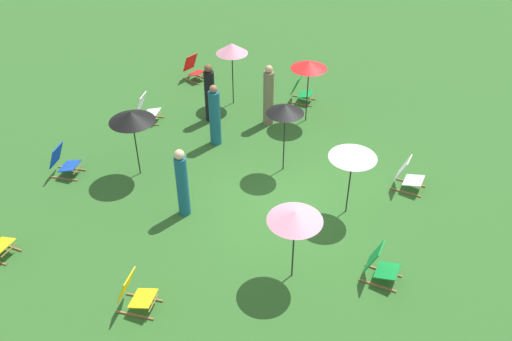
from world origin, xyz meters
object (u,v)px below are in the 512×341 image
Objects in this scene: umbrella_3 at (295,216)px; deckchair_6 at (194,69)px; deckchair_7 at (301,90)px; umbrella_1 at (131,117)px; person_1 at (215,117)px; deckchair_4 at (146,109)px; umbrella_0 at (232,49)px; umbrella_2 at (353,153)px; deckchair_2 at (63,162)px; umbrella_5 at (285,109)px; person_0 at (268,97)px; umbrella_4 at (309,65)px; deckchair_5 at (408,175)px; deckchair_1 at (380,265)px; person_2 at (182,184)px; person_3 at (210,94)px; deckchair_8 at (135,293)px.

deckchair_6 is at bearing 41.67° from umbrella_3.
umbrella_1 reaches higher than deckchair_7.
umbrella_3 is 5.26m from person_1.
umbrella_0 is at bearing -55.62° from deckchair_4.
umbrella_2 is 2.40m from umbrella_3.
deckchair_2 and deckchair_6 have the same top height.
umbrella_5 is (0.96, 1.95, 0.11)m from umbrella_2.
umbrella_2 is at bearing -127.53° from umbrella_0.
person_0 is at bearing 47.71° from umbrella_2.
person_1 is at bearing -108.40° from deckchair_4.
deckchair_5 is at bearing -121.40° from umbrella_4.
deckchair_6 is 0.48× the size of umbrella_1.
deckchair_2 is 1.00× the size of deckchair_4.
deckchair_1 is at bearing -150.91° from deckchair_7.
person_3 is at bearing -94.04° from person_2.
umbrella_0 is 3.74m from umbrella_5.
umbrella_4 is at bearing -78.25° from deckchair_4.
umbrella_3 is at bearing -155.49° from umbrella_5.
deckchair_2 is 6.00m from deckchair_6.
person_0 is (-1.60, -3.35, 0.49)m from deckchair_6.
umbrella_5 reaches higher than deckchair_6.
deckchair_1 is at bearing 154.15° from person_2.
umbrella_1 is at bearing 23.39° from deckchair_8.
deckchair_6 is at bearing 76.81° from umbrella_4.
deckchair_7 is 1.00× the size of deckchair_8.
deckchair_6 is 0.49× the size of person_2.
umbrella_2 is at bearing -82.44° from umbrella_1.
deckchair_2 is at bearing 45.51° from deckchair_8.
deckchair_7 is at bearing 27.94° from umbrella_4.
person_2 reaches higher than deckchair_5.
person_1 is (0.39, 2.14, -0.93)m from umbrella_5.
umbrella_3 is (-6.88, -2.35, 1.21)m from deckchair_7.
umbrella_3 is at bearing -162.80° from umbrella_4.
umbrella_1 is at bearing 81.77° from deckchair_1.
deckchair_2 is 0.43× the size of umbrella_0.
umbrella_3 is 0.93× the size of person_0.
deckchair_6 is at bearing -86.24° from person_2.
umbrella_4 is at bearing -14.09° from deckchair_8.
deckchair_1 is 1.00× the size of deckchair_5.
umbrella_0 is (2.09, 5.72, 1.42)m from deckchair_5.
umbrella_4 is (2.03, 3.33, 1.39)m from deckchair_5.
deckchair_1 is 0.47× the size of umbrella_2.
deckchair_4 is 6.79m from umbrella_2.
deckchair_7 is (0.01, -3.76, 0.00)m from deckchair_6.
umbrella_2 reaches higher than deckchair_5.
umbrella_0 reaches higher than person_3.
deckchair_6 and deckchair_8 have the same top height.
umbrella_0 reaches higher than umbrella_1.
person_2 is (-3.16, -3.11, 0.48)m from deckchair_4.
deckchair_4 is 0.45× the size of umbrella_5.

